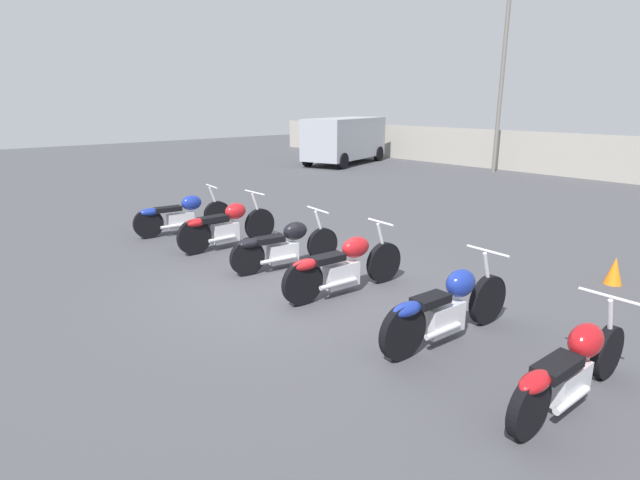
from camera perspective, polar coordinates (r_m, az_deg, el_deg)
ground_plane at (r=7.94m, az=-3.10°, el=-5.24°), size 60.00×60.00×0.00m
light_pole_left at (r=21.92m, az=20.40°, el=20.30°), size 0.70×0.35×8.55m
motorcycle_slot_0 at (r=11.35m, az=-15.52°, el=2.82°), size 0.59×2.19×1.00m
motorcycle_slot_1 at (r=10.02m, az=-10.65°, el=1.61°), size 0.69×2.17×1.05m
motorcycle_slot_2 at (r=8.67m, az=-4.11°, el=-0.60°), size 0.67×2.10×0.97m
motorcycle_slot_3 at (r=7.49m, az=2.70°, el=-2.97°), size 0.55×2.23×1.02m
motorcycle_slot_4 at (r=6.21m, az=14.30°, el=-7.44°), size 0.61×2.23×1.03m
motorcycle_slot_5 at (r=5.37m, az=26.80°, el=-12.96°), size 0.66×2.14×0.94m
parked_van at (r=23.59m, az=2.88°, el=11.52°), size 3.28×5.17×2.08m
traffic_cone_near at (r=9.21m, az=30.60°, el=-3.04°), size 0.27×0.27×0.44m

